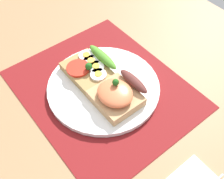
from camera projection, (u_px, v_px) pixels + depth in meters
The scene contains 5 objects.
ground_plane at pixel (104, 94), 62.81cm from camera, with size 120.00×90.00×3.20cm, color #9E714A.
placemat at pixel (104, 89), 61.45cm from camera, with size 38.23×32.04×0.30cm, color maroon.
plate at pixel (103, 87), 60.92cm from camera, with size 24.50×24.50×1.06cm, color white.
sandwich_egg_tomato at pixel (90, 68), 61.89cm from camera, with size 10.73×9.67×3.93cm.
sandwich_salmon at pixel (117, 94), 56.41cm from camera, with size 9.34×10.03×5.60cm.
Camera 1 is at (31.48, -22.63, 47.86)cm, focal length 44.65 mm.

